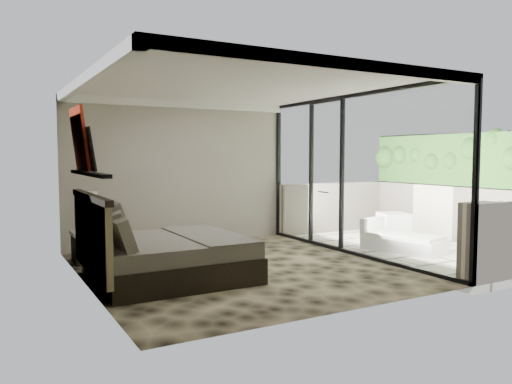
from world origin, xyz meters
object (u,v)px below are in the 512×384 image
nightstand (89,246)px  table_lamp (87,206)px  bed (162,255)px  ottoman (394,226)px  lounger (401,241)px

nightstand → table_lamp: bearing=157.6°
nightstand → bed: bearing=-44.5°
nightstand → table_lamp: table_lamp is taller
bed → table_lamp: size_ratio=3.39×
bed → ottoman: 5.31m
bed → table_lamp: 1.88m
ottoman → lounger: bearing=-127.9°
table_lamp → ottoman: 6.04m
bed → lounger: 4.50m
nightstand → lounger: bearing=4.1°
table_lamp → ottoman: (5.95, -0.79, -0.65)m
nightstand → lounger: 5.46m
nightstand → ottoman: bearing=15.3°
bed → nightstand: 1.77m
table_lamp → ottoman: bearing=-7.6°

